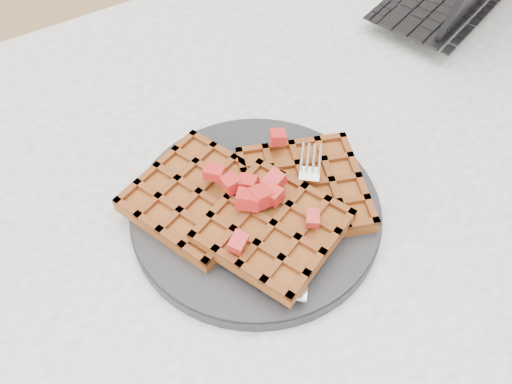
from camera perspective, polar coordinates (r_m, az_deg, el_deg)
table at (r=0.72m, az=6.16°, el=-3.51°), size 1.20×0.80×0.75m
plate at (r=0.58m, az=0.00°, el=-1.96°), size 0.25×0.25×0.02m
waffles at (r=0.56m, az=0.22°, el=-1.06°), size 0.25×0.23×0.03m
strawberry_pile at (r=0.54m, az=0.00°, el=0.91°), size 0.15×0.15×0.02m
fork at (r=0.56m, az=4.97°, el=-2.04°), size 0.13×0.16×0.02m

